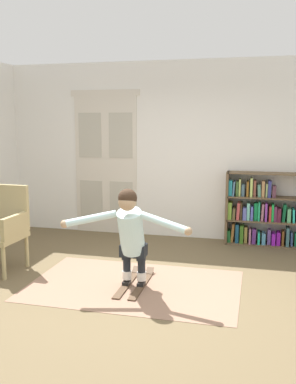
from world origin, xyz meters
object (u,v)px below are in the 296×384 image
at_px(skis_pair, 135,283).
at_px(bookshelf, 273,215).
at_px(person_skier, 131,230).
at_px(wicker_chair, 0,226).

bearing_deg(skis_pair, bookshelf, 52.59).
relative_size(skis_pair, person_skier, 0.64).
relative_size(bookshelf, wicker_chair, 1.40).
xyz_separation_m(bookshelf, skis_pair, (-1.63, -2.13, -0.47)).
bearing_deg(wicker_chair, bookshelf, 30.16).
relative_size(bookshelf, skis_pair, 1.64).
distance_m(bookshelf, person_skier, 2.83).
height_order(bookshelf, person_skier, person_skier).
relative_size(wicker_chair, person_skier, 0.75).
height_order(wicker_chair, person_skier, person_skier).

